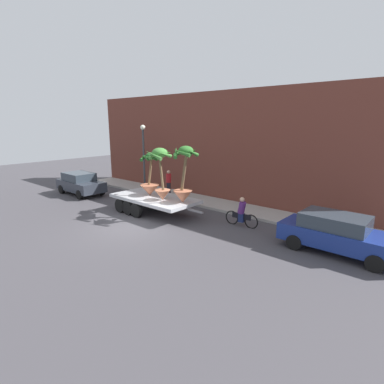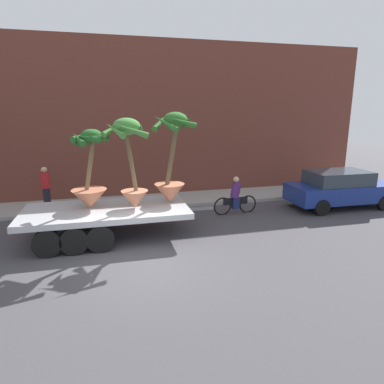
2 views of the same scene
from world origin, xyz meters
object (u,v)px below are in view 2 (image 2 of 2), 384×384
at_px(cyclist, 236,197).
at_px(parked_car, 340,188).
at_px(potted_palm_rear, 90,178).
at_px(potted_palm_middle, 130,159).
at_px(flatbed_trailer, 99,215).
at_px(potted_palm_front, 172,163).
at_px(pedestrian_near_gate, 46,187).

relative_size(cyclist, parked_car, 0.41).
relative_size(potted_palm_rear, potted_palm_middle, 0.88).
relative_size(potted_palm_rear, parked_car, 0.55).
relative_size(flatbed_trailer, potted_palm_middle, 2.18).
distance_m(flatbed_trailer, cyclist, 5.40).
bearing_deg(potted_palm_front, pedestrian_near_gate, 143.11).
relative_size(flatbed_trailer, potted_palm_rear, 2.47).
relative_size(potted_palm_middle, potted_palm_front, 0.94).
xyz_separation_m(flatbed_trailer, cyclist, (5.23, 1.34, -0.09)).
bearing_deg(parked_car, potted_palm_rear, -174.66).
xyz_separation_m(potted_palm_rear, potted_palm_middle, (1.24, -0.32, 0.59)).
relative_size(potted_palm_front, cyclist, 1.64).
xyz_separation_m(potted_palm_rear, potted_palm_front, (2.63, -0.00, 0.36)).
height_order(potted_palm_rear, cyclist, potted_palm_rear).
xyz_separation_m(potted_palm_rear, pedestrian_near_gate, (-1.87, 3.37, -0.93)).
relative_size(potted_palm_rear, cyclist, 1.37).
bearing_deg(pedestrian_near_gate, potted_palm_front, -36.89).
bearing_deg(potted_palm_middle, flatbed_trailer, 168.80).
distance_m(potted_palm_middle, potted_palm_front, 1.44).
bearing_deg(cyclist, pedestrian_near_gate, 163.63).
xyz_separation_m(potted_palm_middle, pedestrian_near_gate, (-3.11, 3.69, -1.52)).
xyz_separation_m(cyclist, parked_car, (4.62, -0.29, 0.16)).
relative_size(cyclist, pedestrian_near_gate, 1.08).
distance_m(cyclist, parked_car, 4.63).
bearing_deg(potted_palm_middle, potted_palm_rear, 165.53).
height_order(flatbed_trailer, parked_car, parked_car).
bearing_deg(potted_palm_rear, cyclist, 12.72).
bearing_deg(flatbed_trailer, potted_palm_rear, 150.76).
distance_m(potted_palm_middle, cyclist, 4.85).
relative_size(flatbed_trailer, potted_palm_front, 2.06).
height_order(flatbed_trailer, potted_palm_front, potted_palm_front).
height_order(parked_car, pedestrian_near_gate, pedestrian_near_gate).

